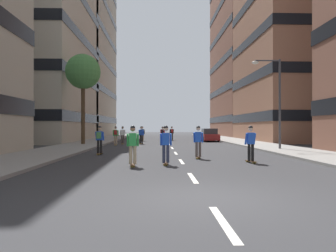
# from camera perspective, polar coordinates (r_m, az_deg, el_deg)

# --- Properties ---
(ground_plane) EXTENTS (145.27, 145.27, 0.00)m
(ground_plane) POSITION_cam_1_polar(r_m,az_deg,el_deg) (31.93, 0.24, -3.24)
(ground_plane) COLOR #333335
(sidewalk_left) EXTENTS (3.96, 66.58, 0.14)m
(sidewalk_left) POSITION_cam_1_polar(r_m,az_deg,el_deg) (35.61, -13.12, -2.80)
(sidewalk_left) COLOR gray
(sidewalk_left) RESTS_ON ground_plane
(sidewalk_right) EXTENTS (3.96, 66.58, 0.14)m
(sidewalk_right) POSITION_cam_1_polar(r_m,az_deg,el_deg) (36.14, 13.04, -2.76)
(sidewalk_right) COLOR gray
(sidewalk_right) RESTS_ON ground_plane
(lane_markings) EXTENTS (0.16, 57.20, 0.01)m
(lane_markings) POSITION_cam_1_polar(r_m,az_deg,el_deg) (33.21, 0.16, -3.11)
(lane_markings) COLOR silver
(lane_markings) RESTS_ON ground_plane
(building_left_mid) EXTENTS (18.08, 18.36, 32.84)m
(building_left_mid) POSITION_cam_1_polar(r_m,az_deg,el_deg) (45.33, -26.54, 18.91)
(building_left_mid) COLOR #BCB29E
(building_left_mid) RESTS_ON ground_plane
(building_left_far) EXTENTS (18.08, 22.28, 34.71)m
(building_left_far) POSITION_cam_1_polar(r_m,az_deg,el_deg) (62.35, -19.12, 14.47)
(building_left_far) COLOR #B2A893
(building_left_far) RESTS_ON ground_plane
(building_right_mid) EXTENTS (18.08, 16.65, 33.13)m
(building_right_mid) POSITION_cam_1_polar(r_m,az_deg,el_deg) (46.36, 25.59, 18.66)
(building_right_mid) COLOR #9E6B51
(building_right_mid) RESTS_ON ground_plane
(building_right_far) EXTENTS (18.08, 20.67, 35.88)m
(building_right_far) POSITION_cam_1_polar(r_m,az_deg,el_deg) (63.21, 17.49, 14.81)
(building_right_far) COLOR brown
(building_right_far) RESTS_ON ground_plane
(parked_car_near) EXTENTS (1.82, 4.40, 1.52)m
(parked_car_near) POSITION_cam_1_polar(r_m,az_deg,el_deg) (37.89, 7.41, -1.69)
(parked_car_near) COLOR maroon
(parked_car_near) RESTS_ON ground_plane
(street_tree_near) EXTENTS (3.23, 3.23, 8.34)m
(street_tree_near) POSITION_cam_1_polar(r_m,az_deg,el_deg) (30.98, -14.99, 9.27)
(street_tree_near) COLOR #4C3823
(street_tree_near) RESTS_ON sidewalk_left
(streetlamp_right) EXTENTS (2.13, 0.30, 6.50)m
(streetlamp_right) POSITION_cam_1_polar(r_m,az_deg,el_deg) (24.48, 18.61, 5.53)
(streetlamp_right) COLOR #3F3F44
(streetlamp_right) RESTS_ON sidewalk_right
(skater_0) EXTENTS (0.53, 0.90, 1.78)m
(skater_0) POSITION_cam_1_polar(r_m,az_deg,el_deg) (38.18, -4.62, -1.21)
(skater_0) COLOR brown
(skater_0) RESTS_ON ground_plane
(skater_1) EXTENTS (0.54, 0.90, 1.78)m
(skater_1) POSITION_cam_1_polar(r_m,az_deg,el_deg) (29.96, -9.38, -1.49)
(skater_1) COLOR brown
(skater_1) RESTS_ON ground_plane
(skater_2) EXTENTS (0.56, 0.92, 1.78)m
(skater_2) POSITION_cam_1_polar(r_m,az_deg,el_deg) (15.65, 14.62, -2.83)
(skater_2) COLOR brown
(skater_2) RESTS_ON ground_plane
(skater_3) EXTENTS (0.54, 0.91, 1.78)m
(skater_3) POSITION_cam_1_polar(r_m,az_deg,el_deg) (13.86, -6.35, -3.18)
(skater_3) COLOR brown
(skater_3) RESTS_ON ground_plane
(skater_4) EXTENTS (0.54, 0.91, 1.78)m
(skater_4) POSITION_cam_1_polar(r_m,az_deg,el_deg) (20.05, -12.19, -2.16)
(skater_4) COLOR brown
(skater_4) RESTS_ON ground_plane
(skater_5) EXTENTS (0.57, 0.92, 1.78)m
(skater_5) POSITION_cam_1_polar(r_m,az_deg,el_deg) (17.26, 5.45, -2.58)
(skater_5) COLOR brown
(skater_5) RESTS_ON ground_plane
(skater_6) EXTENTS (0.57, 0.92, 1.78)m
(skater_6) POSITION_cam_1_polar(r_m,az_deg,el_deg) (31.55, -4.83, -1.48)
(skater_6) COLOR brown
(skater_6) RESTS_ON ground_plane
(skater_7) EXTENTS (0.56, 0.92, 1.78)m
(skater_7) POSITION_cam_1_polar(r_m,az_deg,el_deg) (40.13, 0.68, -1.16)
(skater_7) COLOR brown
(skater_7) RESTS_ON ground_plane
(skater_8) EXTENTS (0.55, 0.92, 1.78)m
(skater_8) POSITION_cam_1_polar(r_m,az_deg,el_deg) (31.88, -8.14, -1.47)
(skater_8) COLOR brown
(skater_8) RESTS_ON ground_plane
(skater_9) EXTENTS (0.55, 0.91, 1.78)m
(skater_9) POSITION_cam_1_polar(r_m,az_deg,el_deg) (14.36, -0.39, -3.07)
(skater_9) COLOR brown
(skater_9) RESTS_ON ground_plane
(skater_10) EXTENTS (0.56, 0.92, 1.78)m
(skater_10) POSITION_cam_1_polar(r_m,az_deg,el_deg) (35.96, -0.99, -1.27)
(skater_10) COLOR brown
(skater_10) RESTS_ON ground_plane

